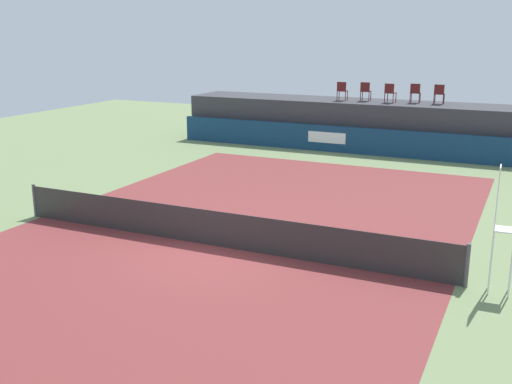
# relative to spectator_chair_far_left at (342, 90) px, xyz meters

# --- Properties ---
(ground_plane) EXTENTS (48.00, 48.00, 0.00)m
(ground_plane) POSITION_rel_spectator_chair_far_left_xyz_m (1.35, -12.00, -2.69)
(ground_plane) COLOR #6B7F51
(court_inner) EXTENTS (12.00, 22.00, 0.00)m
(court_inner) POSITION_rel_spectator_chair_far_left_xyz_m (1.35, -15.00, -2.69)
(court_inner) COLOR maroon
(court_inner) RESTS_ON ground
(sponsor_wall) EXTENTS (18.00, 0.22, 1.20)m
(sponsor_wall) POSITION_rel_spectator_chair_far_left_xyz_m (1.34, -1.50, -2.09)
(sponsor_wall) COLOR navy
(sponsor_wall) RESTS_ON ground
(spectator_platform) EXTENTS (18.00, 2.80, 2.20)m
(spectator_platform) POSITION_rel_spectator_chair_far_left_xyz_m (1.35, 0.30, -1.59)
(spectator_platform) COLOR #38383D
(spectator_platform) RESTS_ON ground
(spectator_chair_far_left) EXTENTS (0.47, 0.47, 0.89)m
(spectator_chair_far_left) POSITION_rel_spectator_chair_far_left_xyz_m (0.00, 0.00, 0.00)
(spectator_chair_far_left) COLOR #561919
(spectator_chair_far_left) RESTS_ON spectator_platform
(spectator_chair_left) EXTENTS (0.46, 0.46, 0.89)m
(spectator_chair_left) POSITION_rel_spectator_chair_far_left_xyz_m (1.06, 0.27, 0.00)
(spectator_chair_left) COLOR #561919
(spectator_chair_left) RESTS_ON spectator_platform
(spectator_chair_center) EXTENTS (0.48, 0.48, 0.89)m
(spectator_chair_center) POSITION_rel_spectator_chair_far_left_xyz_m (2.28, 0.01, 0.00)
(spectator_chair_center) COLOR #561919
(spectator_chair_center) RESTS_ON spectator_platform
(spectator_chair_right) EXTENTS (0.47, 0.47, 0.89)m
(spectator_chair_right) POSITION_rel_spectator_chair_far_left_xyz_m (3.34, 0.48, 0.00)
(spectator_chair_right) COLOR #561919
(spectator_chair_right) RESTS_ON spectator_platform
(spectator_chair_far_right) EXTENTS (0.46, 0.46, 0.89)m
(spectator_chair_far_right) POSITION_rel_spectator_chair_far_left_xyz_m (4.41, 0.47, 0.00)
(spectator_chair_far_right) COLOR #561919
(spectator_chair_far_right) RESTS_ON spectator_platform
(umpire_chair) EXTENTS (0.46, 0.46, 2.76)m
(umpire_chair) POSITION_rel_spectator_chair_far_left_xyz_m (8.12, -15.01, -1.11)
(umpire_chair) COLOR white
(umpire_chair) RESTS_ON ground
(tennis_net) EXTENTS (12.40, 0.02, 0.95)m
(tennis_net) POSITION_rel_spectator_chair_far_left_xyz_m (1.35, -15.00, -2.22)
(tennis_net) COLOR #2D2D2D
(tennis_net) RESTS_ON ground
(net_post_near) EXTENTS (0.10, 0.10, 1.00)m
(net_post_near) POSITION_rel_spectator_chair_far_left_xyz_m (-4.85, -15.00, -2.19)
(net_post_near) COLOR #4C4C51
(net_post_near) RESTS_ON ground
(net_post_far) EXTENTS (0.10, 0.10, 1.00)m
(net_post_far) POSITION_rel_spectator_chair_far_left_xyz_m (7.55, -15.00, -2.19)
(net_post_far) COLOR #4C4C51
(net_post_far) RESTS_ON ground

